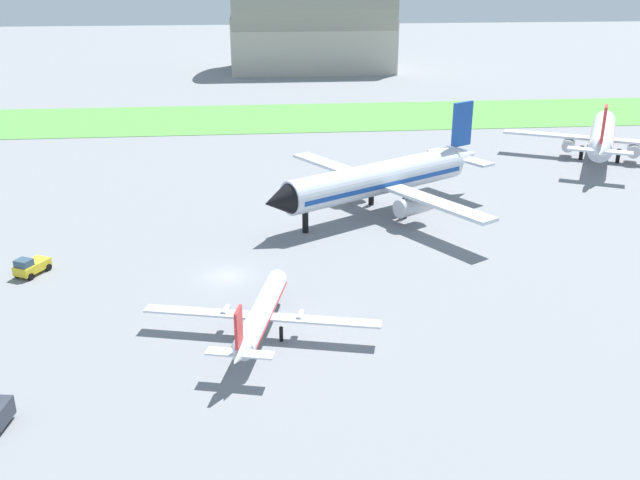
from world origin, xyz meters
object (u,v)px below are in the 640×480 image
object	(u,v)px
airplane_parked_jet_far	(602,136)
pushback_tug_midfield	(31,266)
airplane_midfield_jet	(382,179)
airplane_foreground_turboprop	(261,313)

from	to	relation	value
airplane_parked_jet_far	pushback_tug_midfield	size ratio (longest dim) A/B	6.91
pushback_tug_midfield	airplane_midfield_jet	bearing A→B (deg)	139.27
airplane_parked_jet_far	airplane_foreground_turboprop	world-z (taller)	airplane_parked_jet_far
airplane_parked_jet_far	airplane_midfield_jet	distance (m)	44.85
airplane_parked_jet_far	pushback_tug_midfield	xyz separation A→B (m)	(-77.67, -36.99, -2.95)
airplane_foreground_turboprop	airplane_parked_jet_far	bearing A→B (deg)	-32.34
airplane_parked_jet_far	airplane_midfield_jet	bearing A→B (deg)	146.82
airplane_parked_jet_far	pushback_tug_midfield	bearing A→B (deg)	143.20
airplane_midfield_jet	pushback_tug_midfield	world-z (taller)	airplane_midfield_jet
airplane_midfield_jet	airplane_foreground_turboprop	bearing A→B (deg)	31.67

